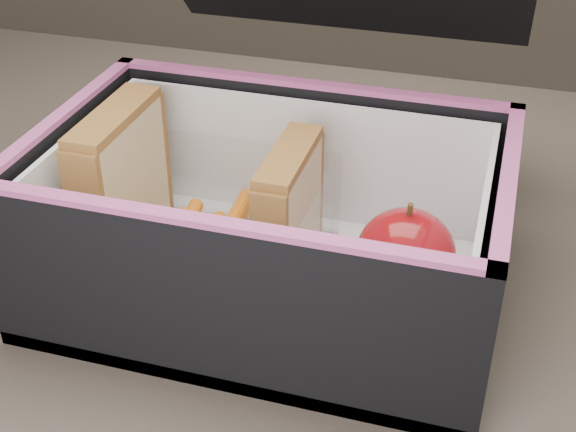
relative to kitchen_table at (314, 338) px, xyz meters
name	(u,v)px	position (x,y,z in m)	size (l,w,h in m)	color
kitchen_table	(314,338)	(0.00, 0.00, 0.00)	(1.20, 0.80, 0.75)	brown
lunch_bag	(273,209)	(-0.02, -0.05, 0.16)	(0.33, 0.37, 0.28)	black
plastic_tub	(205,219)	(-0.07, -0.05, 0.14)	(0.18, 0.13, 0.07)	white
sandwich_left	(121,181)	(-0.14, -0.05, 0.17)	(0.03, 0.10, 0.11)	beige
sandwich_right	(289,214)	(-0.01, -0.05, 0.16)	(0.03, 0.09, 0.10)	beige
carrot_sticks	(201,246)	(-0.07, -0.06, 0.12)	(0.05, 0.15, 0.03)	orange
paper_napkin	(406,293)	(0.08, -0.05, 0.11)	(0.07, 0.07, 0.01)	white
red_apple	(406,254)	(0.08, -0.06, 0.15)	(0.09, 0.09, 0.07)	maroon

